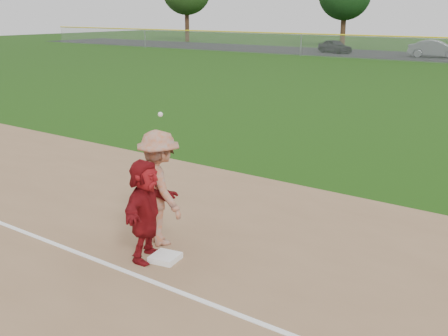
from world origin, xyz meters
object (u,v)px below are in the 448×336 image
Objects in this scene: first_base at (165,258)px; base_runner at (146,210)px; car_left at (335,46)px; car_mid at (435,49)px.

base_runner reaches higher than first_base.
car_left is (-18.93, 45.05, 0.59)m from first_base.
base_runner is at bearing 179.55° from car_mid.
car_left is 9.55m from car_mid.
base_runner reaches higher than car_mid.
first_base is at bearing 179.95° from car_mid.
car_left is (-18.62, 45.17, -0.24)m from base_runner.
car_mid is at bearing -5.11° from base_runner.
first_base is 46.52m from car_mid.
first_base is 0.12× the size of car_left.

